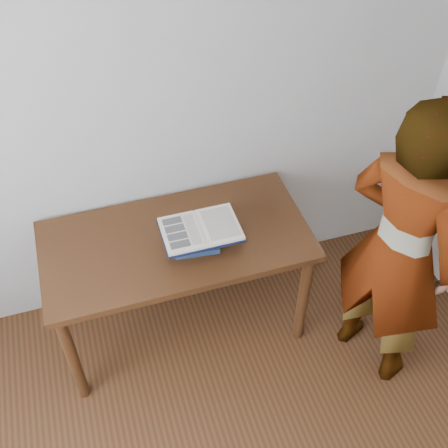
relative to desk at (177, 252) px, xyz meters
name	(u,v)px	position (x,y,z in m)	size (l,w,h in m)	color
room_shell	(223,402)	(-0.18, -1.37, 0.99)	(3.54, 3.54, 2.62)	#BAB6B0
desk	(177,252)	(0.00, 0.00, 0.00)	(1.37, 0.69, 0.73)	#472011
book_stack	(197,237)	(0.09, -0.08, 0.16)	(0.25, 0.19, 0.13)	navy
open_book	(201,229)	(0.11, -0.11, 0.24)	(0.38, 0.27, 0.03)	black
reader	(398,252)	(0.97, -0.50, 0.20)	(0.61, 0.40, 1.68)	tan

